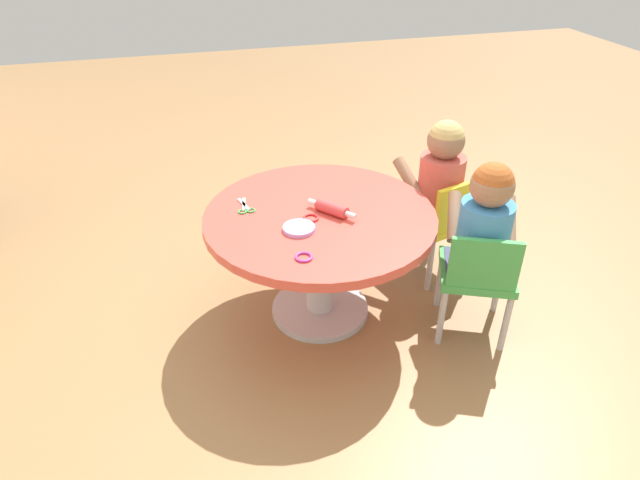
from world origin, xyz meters
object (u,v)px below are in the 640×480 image
seated_child_left (485,222)px  child_chair_right (441,219)px  rolling_pin (332,209)px  child_chair_left (477,274)px  craft_scissors (245,208)px  craft_table (320,236)px  seated_child_right (441,174)px

seated_child_left → child_chair_right: bearing=-5.5°
rolling_pin → seated_child_left: bearing=-114.1°
child_chair_left → craft_scissors: size_ratio=3.94×
seated_child_left → rolling_pin: bearing=65.9°
craft_table → child_chair_right: bearing=-77.0°
child_chair_right → seated_child_right: (0.04, 0.01, 0.23)m
seated_child_left → craft_table: bearing=66.2°
child_chair_right → seated_child_left: bearing=174.5°
child_chair_right → craft_scissors: bearing=91.6°
child_chair_left → craft_scissors: (0.43, 0.88, 0.22)m
seated_child_left → seated_child_right: 0.45m
child_chair_left → rolling_pin: bearing=62.2°
child_chair_right → craft_scissors: size_ratio=3.94×
seated_child_right → craft_scissors: seated_child_right is taller
child_chair_left → child_chair_right: 0.46m
child_chair_right → rolling_pin: bearing=105.4°
seated_child_right → rolling_pin: bearing=109.1°
craft_table → seated_child_left: bearing=-113.8°
craft_table → child_chair_left: 0.67m
child_chair_left → craft_scissors: child_chair_left is taller
rolling_pin → craft_scissors: bearing=67.5°
seated_child_left → child_chair_right: (0.42, -0.04, -0.23)m
craft_table → child_chair_left: bearing=-117.2°
child_chair_left → rolling_pin: (0.29, 0.54, 0.24)m
seated_child_right → craft_scissors: size_ratio=3.75×
child_chair_left → craft_scissors: 1.00m
child_chair_left → seated_child_right: 0.54m
craft_table → seated_child_right: (0.19, -0.64, 0.13)m
seated_child_left → craft_scissors: bearing=66.5°
craft_table → child_chair_right: size_ratio=1.80×
rolling_pin → child_chair_right: bearing=-74.6°
child_chair_left → seated_child_right: size_ratio=1.05×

